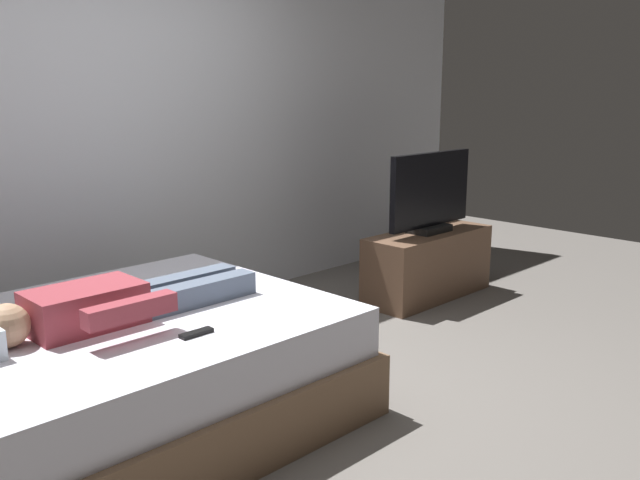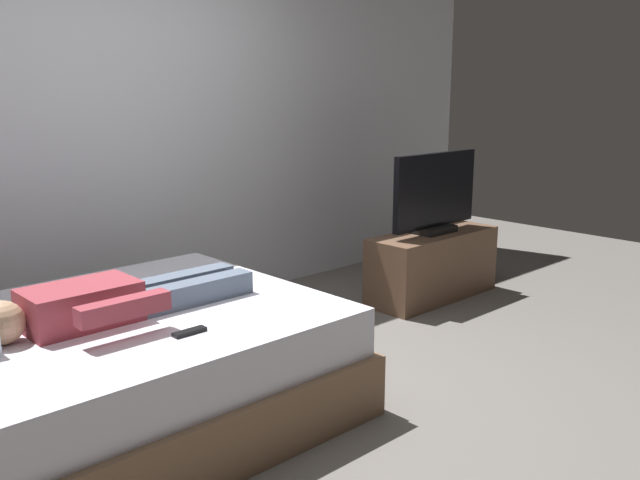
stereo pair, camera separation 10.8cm
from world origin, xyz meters
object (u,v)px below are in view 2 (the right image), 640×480
(bed, at_px, (105,375))
(remote, at_px, (190,332))
(tv, at_px, (435,195))
(tv_stand, at_px, (432,265))
(person, at_px, (110,302))

(bed, relative_size, remote, 13.93)
(remote, xyz_separation_m, tv, (2.54, 0.67, 0.24))
(tv, bearing_deg, remote, -165.31)
(bed, relative_size, tv, 2.38)
(bed, relative_size, tv_stand, 1.90)
(remote, distance_m, tv, 2.64)
(bed, height_order, person, person)
(bed, bearing_deg, person, -57.79)
(remote, bearing_deg, bed, 111.78)
(person, bearing_deg, tv_stand, 5.56)
(bed, xyz_separation_m, tv_stand, (2.72, 0.22, -0.01))
(remote, height_order, tv_stand, remote)
(tv_stand, height_order, tv, tv)
(remote, bearing_deg, person, 110.47)
(bed, distance_m, person, 0.36)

